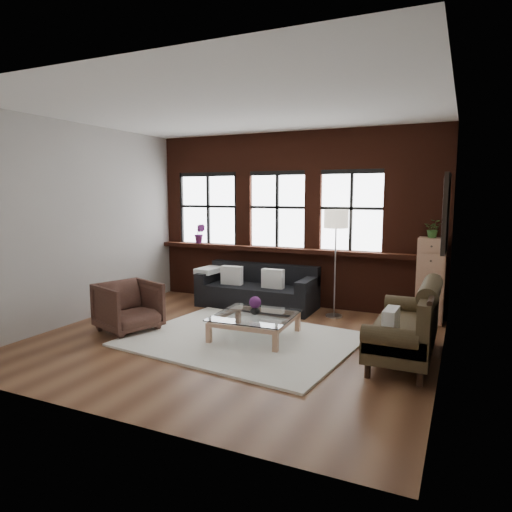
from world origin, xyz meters
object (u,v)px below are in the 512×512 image
at_px(armchair, 128,307).
at_px(floor_lamp, 335,260).
at_px(vintage_settee, 404,320).
at_px(dark_sofa, 257,286).
at_px(drawer_chest, 431,280).
at_px(coffee_table, 255,327).
at_px(vase, 255,310).

relative_size(armchair, floor_lamp, 0.42).
bearing_deg(vintage_settee, floor_lamp, 129.75).
distance_m(dark_sofa, floor_lamp, 1.58).
bearing_deg(drawer_chest, floor_lamp, -166.88).
bearing_deg(coffee_table, drawer_chest, 41.87).
height_order(armchair, floor_lamp, floor_lamp).
xyz_separation_m(dark_sofa, vintage_settee, (2.78, -1.62, 0.11)).
bearing_deg(vase, dark_sofa, 113.83).
relative_size(drawer_chest, floor_lamp, 0.70).
height_order(dark_sofa, vase, dark_sofa).
bearing_deg(armchair, vase, -56.83).
bearing_deg(vintage_settee, drawer_chest, 84.81).
bearing_deg(armchair, vintage_settee, -63.04).
height_order(coffee_table, drawer_chest, drawer_chest).
xyz_separation_m(dark_sofa, armchair, (-1.16, -2.15, -0.01)).
xyz_separation_m(drawer_chest, floor_lamp, (-1.49, -0.35, 0.29)).
height_order(vintage_settee, coffee_table, vintage_settee).
relative_size(armchair, vase, 5.76).
bearing_deg(floor_lamp, coffee_table, -113.86).
bearing_deg(floor_lamp, dark_sofa, 178.30).
bearing_deg(vase, drawer_chest, 41.87).
bearing_deg(armchair, drawer_chest, -39.82).
relative_size(dark_sofa, drawer_chest, 1.56).
distance_m(drawer_chest, floor_lamp, 1.56).
relative_size(vase, drawer_chest, 0.10).
height_order(dark_sofa, coffee_table, dark_sofa).
distance_m(armchair, vase, 1.96).
bearing_deg(dark_sofa, vase, -66.17).
relative_size(coffee_table, vase, 7.64).
height_order(drawer_chest, floor_lamp, floor_lamp).
height_order(vintage_settee, armchair, vintage_settee).
distance_m(vintage_settee, drawer_chest, 1.95).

